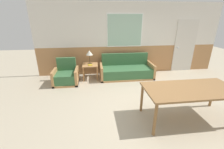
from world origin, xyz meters
name	(u,v)px	position (x,y,z in m)	size (l,w,h in m)	color
ground_plane	(152,106)	(0.00, 0.00, 0.00)	(16.00, 16.00, 0.00)	#B2A58C
wall_back	(130,39)	(-0.01, 2.63, 1.37)	(7.20, 0.09, 2.70)	#AD7A4C
couch	(126,71)	(-0.24, 2.07, 0.25)	(1.98, 0.86, 0.86)	#B27F4C
armchair	(66,76)	(-2.42, 1.78, 0.25)	(0.82, 0.76, 0.84)	#B27F4C
side_table	(90,67)	(-1.59, 2.10, 0.46)	(0.55, 0.55, 0.55)	#B27F4C
table_lamp	(89,53)	(-1.60, 2.20, 0.94)	(0.25, 0.25, 0.50)	#4C3823
book_stack	(90,65)	(-1.58, 2.01, 0.56)	(0.16, 0.17, 0.02)	gold
dining_table	(191,91)	(0.57, -0.57, 0.69)	(1.96, 0.93, 0.76)	olive
entry_door	(185,46)	(2.28, 2.57, 1.04)	(0.88, 0.09, 2.08)	silver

